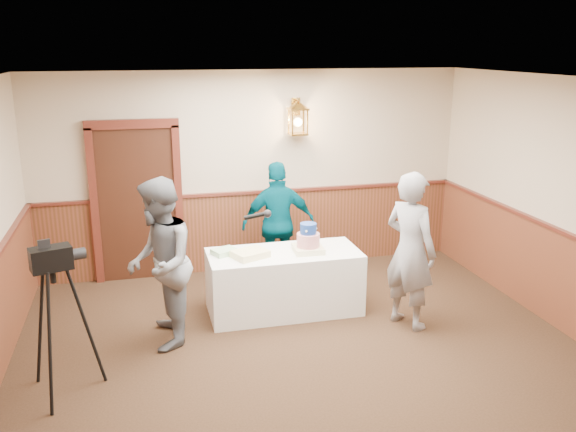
# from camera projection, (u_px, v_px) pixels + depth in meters

# --- Properties ---
(ground) EXTENTS (7.00, 7.00, 0.00)m
(ground) POSITION_uv_depth(u_px,v_px,m) (327.00, 395.00, 5.63)
(ground) COLOR black
(ground) RESTS_ON ground
(room_shell) EXTENTS (6.02, 7.02, 2.81)m
(room_shell) POSITION_uv_depth(u_px,v_px,m) (309.00, 224.00, 5.63)
(room_shell) COLOR #C2AB91
(room_shell) RESTS_ON ground
(display_table) EXTENTS (1.80, 0.80, 0.75)m
(display_table) POSITION_uv_depth(u_px,v_px,m) (284.00, 282.00, 7.31)
(display_table) COLOR white
(display_table) RESTS_ON ground
(tiered_cake) EXTENTS (0.36, 0.36, 0.35)m
(tiered_cake) POSITION_uv_depth(u_px,v_px,m) (308.00, 241.00, 7.19)
(tiered_cake) COLOR #F5EDB9
(tiered_cake) RESTS_ON display_table
(sheet_cake_yellow) EXTENTS (0.47, 0.42, 0.08)m
(sheet_cake_yellow) POSITION_uv_depth(u_px,v_px,m) (250.00, 254.00, 7.03)
(sheet_cake_yellow) COLOR #FFF798
(sheet_cake_yellow) RESTS_ON display_table
(sheet_cake_green) EXTENTS (0.33, 0.30, 0.06)m
(sheet_cake_green) POSITION_uv_depth(u_px,v_px,m) (225.00, 252.00, 7.13)
(sheet_cake_green) COLOR #93C58B
(sheet_cake_green) RESTS_ON display_table
(interviewer) EXTENTS (1.52, 0.93, 1.82)m
(interviewer) POSITION_uv_depth(u_px,v_px,m) (160.00, 264.00, 6.36)
(interviewer) COLOR slate
(interviewer) RESTS_ON ground
(baker) EXTENTS (0.68, 0.78, 1.80)m
(baker) POSITION_uv_depth(u_px,v_px,m) (410.00, 250.00, 6.81)
(baker) COLOR gray
(baker) RESTS_ON ground
(assistant_p) EXTENTS (0.99, 0.44, 1.66)m
(assistant_p) POSITION_uv_depth(u_px,v_px,m) (278.00, 224.00, 8.07)
(assistant_p) COLOR #004252
(assistant_p) RESTS_ON ground
(tv_camera_rig) EXTENTS (0.56, 0.52, 1.42)m
(tv_camera_rig) POSITION_uv_depth(u_px,v_px,m) (59.00, 329.00, 5.50)
(tv_camera_rig) COLOR black
(tv_camera_rig) RESTS_ON ground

